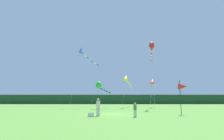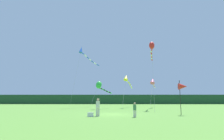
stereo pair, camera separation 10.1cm
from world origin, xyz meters
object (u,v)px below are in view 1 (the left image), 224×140
at_px(kite_blue, 84,53).
at_px(kite_yellow, 127,79).
at_px(kite_rainbow, 153,81).
at_px(kite_green, 99,86).
at_px(banner_flag_pole, 183,87).
at_px(person_adult, 98,106).
at_px(cooler_box, 91,115).
at_px(kite_red, 152,47).
at_px(person_child, 135,109).

bearing_deg(kite_blue, kite_yellow, -7.44).
xyz_separation_m(kite_rainbow, kite_green, (-10.13, -4.96, -1.19)).
bearing_deg(banner_flag_pole, kite_green, 130.61).
distance_m(person_adult, kite_blue, 22.04).
relative_size(cooler_box, kite_yellow, 0.05).
bearing_deg(person_adult, kite_rainbow, 63.22).
relative_size(banner_flag_pole, kite_rainbow, 0.54).
bearing_deg(person_adult, kite_blue, 103.91).
distance_m(banner_flag_pole, kite_red, 11.76).
xyz_separation_m(cooler_box, kite_green, (-0.27, 13.58, 3.75)).
relative_size(kite_yellow, kite_red, 0.93).
bearing_deg(person_child, person_adult, 165.44).
relative_size(person_child, kite_green, 0.27).
height_order(person_adult, kite_yellow, kite_yellow).
xyz_separation_m(person_child, cooler_box, (-4.13, 0.60, -0.55)).
relative_size(kite_red, kite_green, 2.24).
bearing_deg(banner_flag_pole, kite_red, 97.62).
bearing_deg(person_adult, banner_flag_pole, 10.95).
relative_size(kite_rainbow, kite_red, 0.62).
distance_m(cooler_box, kite_green, 14.09).
bearing_deg(banner_flag_pole, kite_yellow, 106.95).
height_order(person_child, kite_rainbow, kite_rainbow).
distance_m(cooler_box, kite_red, 17.20).
bearing_deg(person_adult, person_child, -14.56).
distance_m(banner_flag_pole, kite_rainbow, 16.65).
distance_m(kite_rainbow, kite_green, 11.34).
xyz_separation_m(person_adult, kite_green, (-0.92, 13.28, 2.99)).
distance_m(person_child, kite_green, 15.19).
bearing_deg(kite_yellow, person_adult, -102.86).
relative_size(banner_flag_pole, kite_red, 0.33).
height_order(kite_blue, kite_red, kite_blue).
distance_m(person_adult, cooler_box, 1.04).
xyz_separation_m(person_adult, kite_red, (7.73, 11.05, 9.08)).
xyz_separation_m(person_adult, kite_yellow, (4.07, 17.83, 4.56)).
relative_size(person_adult, person_child, 1.28).
bearing_deg(kite_yellow, kite_blue, 172.56).
xyz_separation_m(person_child, banner_flag_pole, (5.49, 2.64, 2.22)).
height_order(cooler_box, kite_yellow, kite_yellow).
xyz_separation_m(kite_blue, kite_rainbow, (13.91, -0.73, -6.01)).
xyz_separation_m(banner_flag_pole, kite_green, (-9.90, 11.54, 0.99)).
bearing_deg(cooler_box, person_adult, 24.73).
bearing_deg(cooler_box, kite_rainbow, 61.99).
relative_size(person_adult, banner_flag_pole, 0.47).
height_order(person_adult, cooler_box, person_adult).
relative_size(person_child, banner_flag_pole, 0.37).
distance_m(kite_blue, kite_yellow, 10.48).
distance_m(kite_blue, kite_red, 14.78).
relative_size(kite_blue, kite_red, 1.12).
xyz_separation_m(cooler_box, kite_yellow, (4.72, 18.13, 5.32)).
relative_size(kite_blue, kite_yellow, 1.21).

